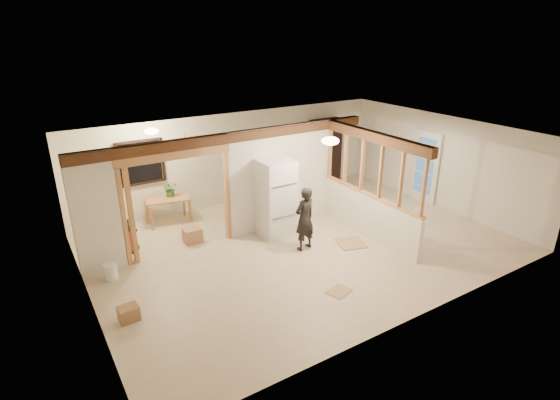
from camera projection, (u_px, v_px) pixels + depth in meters
floor at (302, 244)px, 9.96m from camera, size 9.00×6.50×0.01m
ceiling at (304, 137)px, 9.04m from camera, size 9.00×6.50×0.01m
wall_back at (236, 158)px, 12.06m from camera, size 9.00×0.01×2.50m
wall_front at (419, 254)px, 6.94m from camera, size 9.00×0.01×2.50m
wall_left at (81, 244)px, 7.28m from camera, size 0.01×6.50×2.50m
wall_right at (440, 162)px, 11.72m from camera, size 0.01×6.50×2.50m
partition_left_stub at (96, 214)px, 8.45m from camera, size 0.90×0.12×2.50m
partition_center at (281, 177)px, 10.54m from camera, size 2.80×0.12×2.50m
doorway_frame at (178, 204)px, 9.32m from camera, size 2.46×0.14×2.20m
header_beam_back at (235, 137)px, 9.54m from camera, size 7.00×0.18×0.22m
header_beam_right at (374, 137)px, 9.56m from camera, size 0.18×3.30×0.22m
pony_wall at (368, 215)px, 10.25m from camera, size 0.12×3.20×1.00m
stud_partition at (372, 168)px, 9.82m from camera, size 0.14×3.20×1.32m
window_back at (141, 163)px, 10.61m from camera, size 1.12×0.10×1.10m
french_door at (425, 167)px, 12.09m from camera, size 0.12×0.86×2.00m
ceiling_dome_main at (330, 141)px, 8.80m from camera, size 0.36×0.36×0.16m
ceiling_dome_util at (151, 131)px, 9.63m from camera, size 0.32×0.32×0.14m
hanging_bulb at (185, 148)px, 9.43m from camera, size 0.07×0.07×0.07m
refrigerator at (276, 198)px, 10.12m from camera, size 0.76×0.73×1.84m
woman at (305, 219)px, 9.51m from camera, size 0.58×0.43×1.46m
work_table at (169, 211)px, 10.94m from camera, size 1.14×0.73×0.66m
potted_plant at (170, 189)px, 10.87m from camera, size 0.39×0.34×0.40m
shop_vac at (126, 237)px, 9.57m from camera, size 0.52×0.52×0.66m
bookshelf at (325, 153)px, 13.40m from camera, size 1.03×0.34×2.06m
bucket at (111, 272)px, 8.53m from camera, size 0.32×0.32×0.33m
box_util_a at (192, 235)px, 10.01m from camera, size 0.41×0.35×0.34m
box_util_b at (128, 246)px, 9.63m from camera, size 0.31×0.31×0.25m
box_front at (129, 313)px, 7.34m from camera, size 0.34×0.29×0.26m
floor_panel_near at (351, 243)px, 9.98m from camera, size 0.75×0.75×0.02m
floor_panel_far at (339, 291)px, 8.17m from camera, size 0.51×0.45×0.01m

